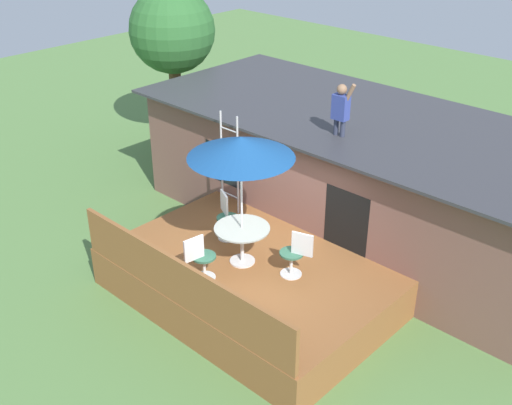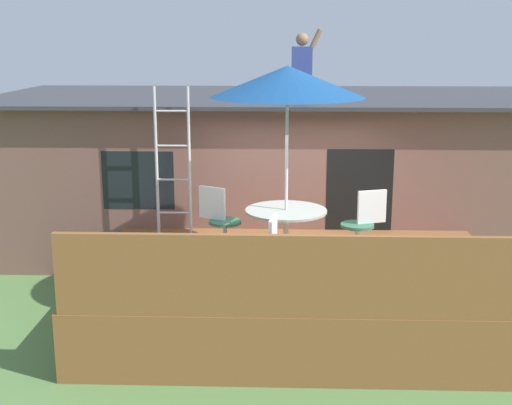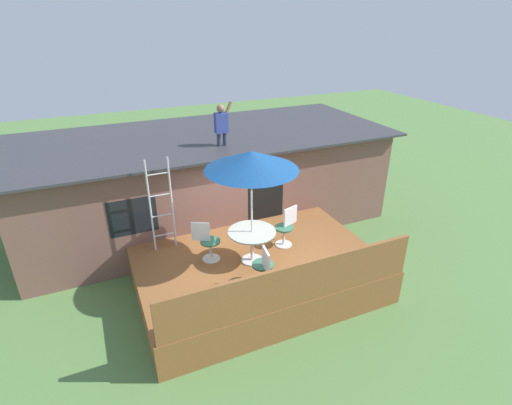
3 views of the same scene
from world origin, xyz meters
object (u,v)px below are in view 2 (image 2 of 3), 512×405
object	(u,v)px
patio_table	(286,222)
patio_chair_left	(220,222)
step_ladder	(173,163)
person_figure	(303,62)
patio_umbrella	(287,82)
patio_chair_near	(275,254)
patio_chair_right	(362,225)

from	to	relation	value
patio_table	patio_chair_left	world-z (taller)	patio_chair_left
step_ladder	person_figure	size ratio (longest dim) A/B	1.98
patio_chair_left	step_ladder	bearing A→B (deg)	158.61
patio_umbrella	step_ladder	distance (m)	2.44
patio_umbrella	person_figure	distance (m)	2.54
patio_table	patio_chair_near	bearing A→B (deg)	-98.47
step_ladder	patio_chair_near	bearing A→B (deg)	-56.13
patio_table	step_ladder	bearing A→B (deg)	141.30
patio_table	step_ladder	world-z (taller)	step_ladder
patio_chair_left	patio_table	bearing A→B (deg)	-0.00
patio_table	person_figure	distance (m)	3.17
patio_umbrella	patio_chair_left	bearing A→B (deg)	152.81
step_ladder	patio_chair_right	world-z (taller)	step_ladder
step_ladder	patio_chair_right	distance (m)	2.90
person_figure	patio_chair_right	distance (m)	3.09
person_figure	patio_chair_near	distance (m)	4.02
patio_umbrella	patio_chair_right	distance (m)	2.17
patio_chair_right	patio_chair_near	size ratio (longest dim) A/B	1.00
patio_chair_left	patio_chair_near	world-z (taller)	same
patio_table	step_ladder	size ratio (longest dim) A/B	0.47
step_ladder	patio_chair_near	xyz separation A→B (m)	(1.50, -2.23, -0.64)
patio_table	patio_chair_near	size ratio (longest dim) A/B	1.13
step_ladder	patio_chair_right	size ratio (longest dim) A/B	2.39
patio_table	patio_chair_right	distance (m)	1.07
step_ladder	patio_chair_left	distance (m)	1.31
patio_umbrella	person_figure	xyz separation A→B (m)	(0.26, 2.52, 0.16)
patio_chair_near	patio_umbrella	bearing A→B (deg)	0.00
patio_umbrella	person_figure	bearing A→B (deg)	84.07
patio_table	step_ladder	xyz separation A→B (m)	(-1.64, 1.31, 0.51)
patio_table	patio_chair_left	distance (m)	1.00
patio_chair_left	patio_chair_near	distance (m)	1.56
patio_umbrella	patio_chair_near	size ratio (longest dim) A/B	2.76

